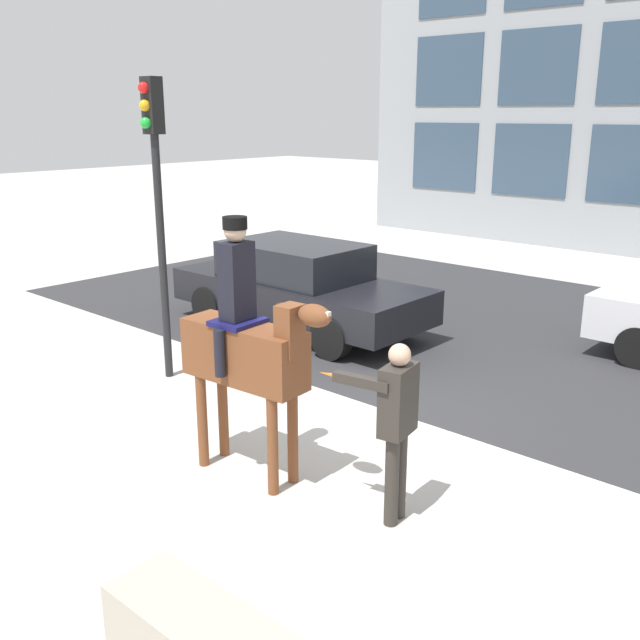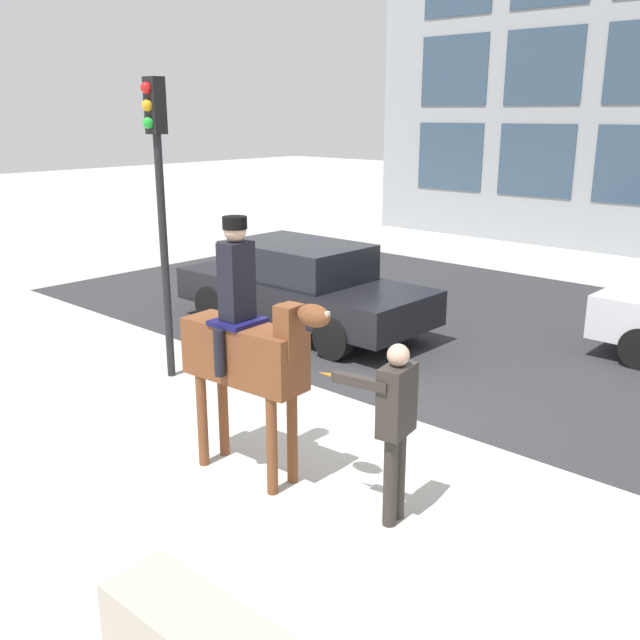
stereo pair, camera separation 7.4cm
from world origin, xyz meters
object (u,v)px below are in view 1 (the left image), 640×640
at_px(mounted_horse_lead, 247,347).
at_px(traffic_light, 157,183).
at_px(street_car_near_lane, 298,285).
at_px(pedestrian_bystander, 396,419).

height_order(mounted_horse_lead, traffic_light, traffic_light).
distance_m(street_car_near_lane, traffic_light, 3.55).
bearing_deg(pedestrian_bystander, traffic_light, -20.93).
relative_size(street_car_near_lane, traffic_light, 1.14).
height_order(street_car_near_lane, traffic_light, traffic_light).
relative_size(mounted_horse_lead, pedestrian_bystander, 1.56).
height_order(pedestrian_bystander, street_car_near_lane, pedestrian_bystander).
relative_size(mounted_horse_lead, street_car_near_lane, 0.58).
xyz_separation_m(pedestrian_bystander, traffic_light, (-4.64, 0.92, 1.73)).
distance_m(pedestrian_bystander, street_car_near_lane, 6.22).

